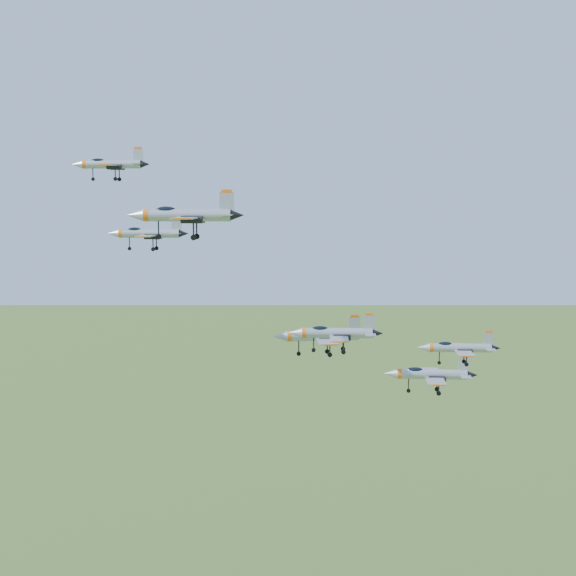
{
  "coord_description": "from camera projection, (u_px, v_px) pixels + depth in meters",
  "views": [
    {
      "loc": [
        -1.03,
        -108.94,
        130.95
      ],
      "look_at": [
        8.82,
        -1.57,
        119.05
      ],
      "focal_mm": 50.0,
      "sensor_mm": 36.0,
      "label": 1
    }
  ],
  "objects": [
    {
      "name": "jet_right_low",
      "position": [
        334.0,
        333.0,
        101.34
      ],
      "size": [
        12.11,
        10.1,
        3.24
      ],
      "rotation": [
        0.0,
        0.0,
        -0.13
      ],
      "color": "#9AA0A6"
    },
    {
      "name": "jet_extra",
      "position": [
        429.0,
        374.0,
        119.73
      ],
      "size": [
        14.01,
        11.74,
        3.75
      ],
      "rotation": [
        0.0,
        0.0,
        -0.17
      ],
      "color": "#9AA0A6"
    },
    {
      "name": "jet_left_low",
      "position": [
        320.0,
        336.0,
        114.5
      ],
      "size": [
        13.84,
        11.36,
        3.71
      ],
      "rotation": [
        0.0,
        0.0,
        0.01
      ],
      "color": "#9AA0A6"
    },
    {
      "name": "jet_lead",
      "position": [
        110.0,
        164.0,
        115.57
      ],
      "size": [
        11.56,
        9.68,
        3.09
      ],
      "rotation": [
        0.0,
        0.0,
        -0.16
      ],
      "color": "#9AA0A6"
    },
    {
      "name": "jet_left_high",
      "position": [
        147.0,
        233.0,
        111.58
      ],
      "size": [
        11.55,
        9.67,
        3.09
      ],
      "rotation": [
        0.0,
        0.0,
        -0.16
      ],
      "color": "#9AA0A6"
    },
    {
      "name": "jet_right_high",
      "position": [
        184.0,
        215.0,
        88.48
      ],
      "size": [
        13.15,
        10.95,
        3.51
      ],
      "rotation": [
        0.0,
        0.0,
        -0.13
      ],
      "color": "#9AA0A6"
    },
    {
      "name": "jet_trail",
      "position": [
        458.0,
        348.0,
        108.21
      ],
      "size": [
        11.28,
        9.41,
        3.01
      ],
      "rotation": [
        0.0,
        0.0,
        -0.13
      ],
      "color": "#9AA0A6"
    }
  ]
}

